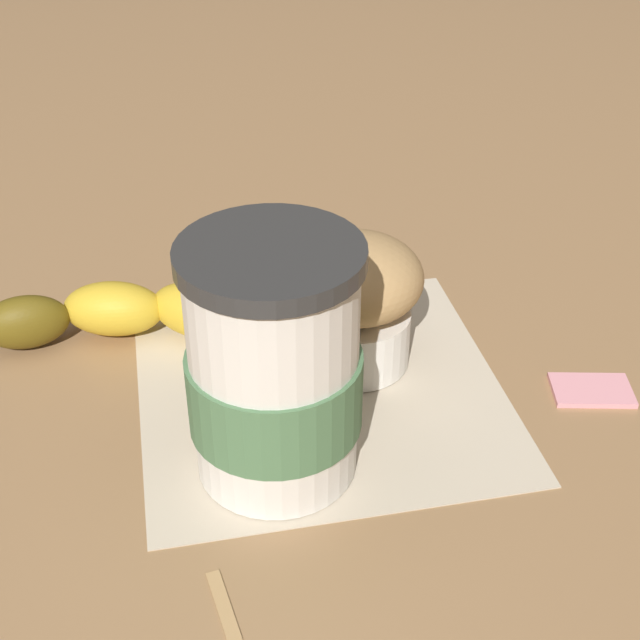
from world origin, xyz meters
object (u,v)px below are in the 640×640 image
object	(u,v)px
banana	(154,316)
coffee_cup	(274,370)
sugar_packet	(592,388)
muffin	(356,298)

from	to	relation	value
banana	coffee_cup	bearing A→B (deg)	-172.83
banana	sugar_packet	world-z (taller)	banana
banana	sugar_packet	size ratio (longest dim) A/B	4.06
coffee_cup	banana	bearing A→B (deg)	7.17
muffin	banana	distance (m)	0.14
muffin	banana	bearing A→B (deg)	51.64
coffee_cup	muffin	bearing A→B (deg)	-53.96
sugar_packet	banana	bearing A→B (deg)	50.24
muffin	banana	xyz separation A→B (m)	(0.08, 0.11, -0.03)
coffee_cup	sugar_packet	size ratio (longest dim) A/B	2.82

